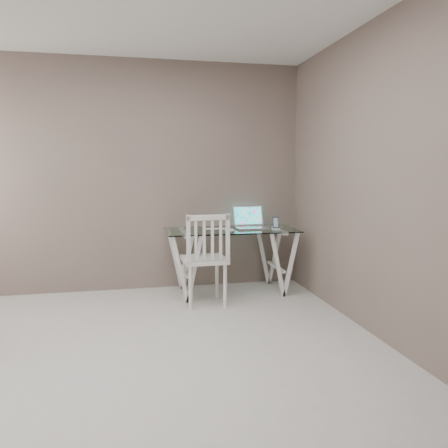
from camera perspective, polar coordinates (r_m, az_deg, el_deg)
The scene contains 7 objects.
room at distance 3.04m, azimuth -12.75°, elevation 12.28°, with size 4.50×4.52×2.71m.
desk at distance 5.10m, azimuth 0.95°, elevation -4.76°, with size 1.50×0.70×0.75m.
chair at distance 4.57m, azimuth -2.40°, elevation -4.10°, with size 0.47×0.47×0.99m.
laptop at distance 5.18m, azimuth 3.43°, elevation 0.18°, with size 0.37×0.34×0.26m.
keyboard at distance 5.04m, azimuth -1.19°, elevation -0.66°, with size 0.27×0.11×0.01m, color silver.
mouse at distance 4.83m, azimuth 0.74°, elevation -0.83°, with size 0.11×0.07×0.04m, color silver.
phone_dock at distance 5.07m, azimuth 6.76°, elevation -0.25°, with size 0.08×0.08×0.14m.
Camera 1 is at (-0.04, -3.01, 1.44)m, focal length 35.00 mm.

